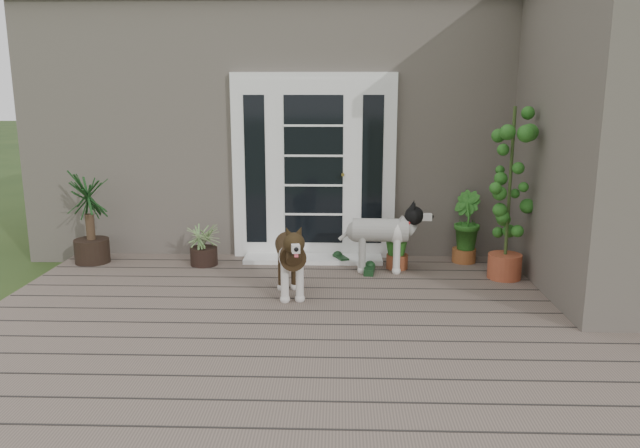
{
  "coord_description": "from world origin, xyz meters",
  "views": [
    {
      "loc": [
        0.1,
        -4.45,
        2.05
      ],
      "look_at": [
        -0.1,
        1.75,
        0.7
      ],
      "focal_mm": 34.12,
      "sensor_mm": 36.0,
      "label": 1
    }
  ],
  "objects": [
    {
      "name": "sapling",
      "position": [
        1.85,
        1.78,
        1.05
      ],
      "size": [
        0.64,
        0.64,
        1.86
      ],
      "primitive_type": null,
      "rotation": [
        0.0,
        0.0,
        0.18
      ],
      "color": "#215F1B",
      "rests_on": "deck"
    },
    {
      "name": "clog_right",
      "position": [
        0.43,
        1.91,
        0.17
      ],
      "size": [
        0.18,
        0.32,
        0.09
      ],
      "primitive_type": null,
      "rotation": [
        0.0,
        0.0,
        -0.12
      ],
      "color": "black",
      "rests_on": "deck"
    },
    {
      "name": "house_wing",
      "position": [
        2.9,
        1.5,
        1.55
      ],
      "size": [
        1.6,
        2.4,
        3.1
      ],
      "primitive_type": "cube",
      "color": "#665E54",
      "rests_on": "ground"
    },
    {
      "name": "white_dog",
      "position": [
        0.55,
        1.99,
        0.46
      ],
      "size": [
        0.83,
        0.38,
        0.68
      ],
      "primitive_type": null,
      "rotation": [
        0.0,
        0.0,
        -1.6
      ],
      "color": "beige",
      "rests_on": "deck"
    },
    {
      "name": "door_step",
      "position": [
        -0.2,
        2.4,
        0.14
      ],
      "size": [
        1.6,
        0.4,
        0.05
      ],
      "primitive_type": "cube",
      "color": "white",
      "rests_on": "deck"
    },
    {
      "name": "herb_c",
      "position": [
        2.33,
        2.12,
        0.36
      ],
      "size": [
        0.43,
        0.43,
        0.48
      ],
      "primitive_type": "imported",
      "rotation": [
        0.0,
        0.0,
        4.08
      ],
      "color": "#1C6320",
      "rests_on": "deck"
    },
    {
      "name": "herb_b",
      "position": [
        1.55,
        2.4,
        0.42
      ],
      "size": [
        0.5,
        0.5,
        0.61
      ],
      "primitive_type": "imported",
      "rotation": [
        0.0,
        0.0,
        1.86
      ],
      "color": "#205117",
      "rests_on": "deck"
    },
    {
      "name": "door_unit",
      "position": [
        -0.2,
        2.6,
        1.19
      ],
      "size": [
        1.9,
        0.14,
        2.15
      ],
      "primitive_type": "cube",
      "color": "white",
      "rests_on": "deck"
    },
    {
      "name": "yucca",
      "position": [
        -2.75,
        2.25,
        0.66
      ],
      "size": [
        0.92,
        0.92,
        1.08
      ],
      "primitive_type": null,
      "rotation": [
        0.0,
        0.0,
        -0.28
      ],
      "color": "black",
      "rests_on": "deck"
    },
    {
      "name": "house_main",
      "position": [
        0.0,
        4.65,
        1.55
      ],
      "size": [
        7.4,
        4.0,
        3.1
      ],
      "primitive_type": "cube",
      "color": "#665E54",
      "rests_on": "ground"
    },
    {
      "name": "spider_plant",
      "position": [
        -1.44,
        2.18,
        0.39
      ],
      "size": [
        0.66,
        0.66,
        0.55
      ],
      "primitive_type": null,
      "rotation": [
        0.0,
        0.0,
        0.36
      ],
      "color": "#9FBE75",
      "rests_on": "deck"
    },
    {
      "name": "herb_a",
      "position": [
        0.75,
        2.11,
        0.37
      ],
      "size": [
        0.52,
        0.52,
        0.5
      ],
      "primitive_type": "imported",
      "rotation": [
        0.0,
        0.0,
        0.41
      ],
      "color": "#1A5C1A",
      "rests_on": "deck"
    },
    {
      "name": "deck",
      "position": [
        0.0,
        0.4,
        0.06
      ],
      "size": [
        6.2,
        4.6,
        0.12
      ],
      "primitive_type": "cube",
      "color": "#6B5B4C",
      "rests_on": "ground"
    },
    {
      "name": "brindle_dog",
      "position": [
        -0.37,
        1.14,
        0.45
      ],
      "size": [
        0.48,
        0.83,
        0.65
      ],
      "primitive_type": null,
      "rotation": [
        0.0,
        0.0,
        3.33
      ],
      "color": "#3A2815",
      "rests_on": "deck"
    },
    {
      "name": "roof_main",
      "position": [
        0.0,
        4.65,
        3.2
      ],
      "size": [
        7.6,
        4.2,
        0.2
      ],
      "primitive_type": "cube",
      "color": "#2D2826",
      "rests_on": "house_main"
    },
    {
      "name": "clog_left",
      "position": [
        0.12,
        2.34,
        0.17
      ],
      "size": [
        0.25,
        0.34,
        0.09
      ],
      "primitive_type": null,
      "rotation": [
        0.0,
        0.0,
        0.4
      ],
      "color": "black",
      "rests_on": "deck"
    }
  ]
}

